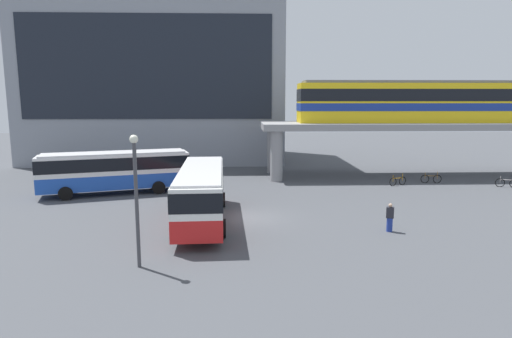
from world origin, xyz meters
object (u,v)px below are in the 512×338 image
object	(u,v)px
bus_main	(201,189)
bus_secondary	(115,168)
station_building	(160,80)
train	(418,101)
bicycle_brown	(431,179)
pedestrian_near_building	(390,218)
bicycle_silver	(507,183)
bicycle_orange	(398,181)

from	to	relation	value
bus_main	bus_secondary	distance (m)	10.95
station_building	train	xyz separation A→B (m)	(26.27, -13.52, -2.54)
bicycle_brown	bus_main	bearing A→B (deg)	-148.68
station_building	train	distance (m)	29.66
bus_secondary	train	bearing A→B (deg)	14.99
station_building	bicycle_brown	size ratio (longest dim) A/B	16.24
bus_secondary	pedestrian_near_building	world-z (taller)	bus_secondary
bicycle_silver	bus_main	bearing A→B (deg)	-158.92
station_building	bicycle_silver	distance (m)	38.32
bicycle_brown	bicycle_silver	size ratio (longest dim) A/B	1.08
bicycle_orange	bicycle_brown	xyz separation A→B (m)	(3.31, 0.98, 0.00)
pedestrian_near_building	train	bearing A→B (deg)	64.37
train	bicycle_brown	xyz separation A→B (m)	(0.07, -3.63, -6.68)
bus_main	station_building	bearing A→B (deg)	104.49
train	bicycle_orange	world-z (taller)	train
bicycle_orange	pedestrian_near_building	xyz separation A→B (m)	(-5.14, -12.85, 0.38)
train	bus_main	size ratio (longest dim) A/B	2.01
bicycle_silver	bicycle_brown	bearing A→B (deg)	158.94
bicycle_silver	bus_secondary	bearing A→B (deg)	-177.72
station_building	pedestrian_near_building	xyz separation A→B (m)	(17.89, -30.98, -8.84)
bus_secondary	bicycle_brown	distance (m)	26.51
bicycle_orange	bicycle_brown	size ratio (longest dim) A/B	0.93
bicycle_brown	pedestrian_near_building	xyz separation A→B (m)	(-8.44, -13.82, 0.38)
station_building	bicycle_silver	xyz separation A→B (m)	(31.82, -19.27, -9.22)
bicycle_brown	bicycle_orange	bearing A→B (deg)	-163.53
pedestrian_near_building	bicycle_silver	bearing A→B (deg)	40.08
bicycle_brown	pedestrian_near_building	distance (m)	16.20
bus_secondary	bicycle_orange	world-z (taller)	bus_secondary
train	bicycle_orange	bearing A→B (deg)	-125.07
bus_main	bicycle_orange	xyz separation A→B (m)	(15.63, 10.54, -1.63)
bus_secondary	bicycle_brown	bearing A→B (deg)	7.33
bus_secondary	bicycle_brown	size ratio (longest dim) A/B	6.33
bicycle_silver	pedestrian_near_building	xyz separation A→B (m)	(-13.92, -11.71, 0.38)
train	bicycle_brown	distance (m)	7.60
bus_secondary	bicycle_brown	world-z (taller)	bus_secondary
station_building	bicycle_orange	xyz separation A→B (m)	(23.03, -18.13, -9.22)
station_building	bus_main	size ratio (longest dim) A/B	2.61
bicycle_brown	pedestrian_near_building	bearing A→B (deg)	-121.42
station_building	train	size ratio (longest dim) A/B	1.30
pedestrian_near_building	bicycle_orange	bearing A→B (deg)	68.20
bicycle_orange	bus_secondary	bearing A→B (deg)	-174.03
station_building	pedestrian_near_building	size ratio (longest dim) A/B	18.31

